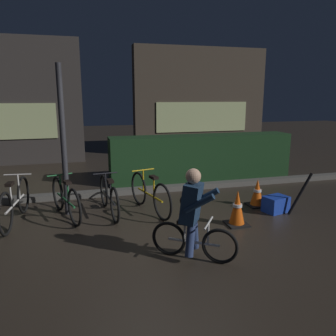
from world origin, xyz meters
TOP-DOWN VIEW (x-y plane):
  - ground_plane at (0.00, 0.00)m, footprint 40.00×40.00m
  - sidewalk_curb at (0.00, 2.20)m, footprint 12.00×0.24m
  - hedge_row at (1.80, 3.10)m, footprint 4.80×0.70m
  - storefront_right at (3.26, 7.20)m, footprint 5.10×0.54m
  - street_post at (-1.56, 1.20)m, footprint 0.10×0.10m
  - parked_bike_left_mid at (-2.41, 0.98)m, footprint 0.46×1.73m
  - parked_bike_center_left at (-1.58, 1.02)m, footprint 0.58×1.56m
  - parked_bike_center_right at (-0.82, 1.00)m, footprint 0.46×1.58m
  - parked_bike_right_mid at (-0.07, 0.92)m, footprint 0.52×1.63m
  - traffic_cone_near at (1.22, -0.10)m, footprint 0.36×0.36m
  - traffic_cone_far at (2.06, 0.71)m, footprint 0.36×0.36m
  - blue_crate at (2.23, 0.30)m, footprint 0.51×0.42m
  - cyclist at (0.10, -1.02)m, footprint 1.00×0.74m
  - closed_umbrella at (2.55, 0.05)m, footprint 0.39×0.17m

SIDE VIEW (x-z plane):
  - ground_plane at x=0.00m, z-range 0.00..0.00m
  - sidewalk_curb at x=0.00m, z-range 0.00..0.12m
  - blue_crate at x=2.23m, z-range 0.00..0.30m
  - traffic_cone_far at x=2.06m, z-range -0.01..0.54m
  - traffic_cone_near at x=1.22m, z-range -0.01..0.59m
  - parked_bike_center_right at x=-0.82m, z-range -0.03..0.70m
  - parked_bike_center_left at x=-1.58m, z-range -0.03..0.72m
  - parked_bike_right_mid at x=-0.07m, z-range -0.04..0.73m
  - parked_bike_left_mid at x=-2.41m, z-range -0.04..0.76m
  - closed_umbrella at x=2.55m, z-range 0.00..0.80m
  - hedge_row at x=1.80m, z-range 0.00..1.16m
  - cyclist at x=0.10m, z-range 0.01..1.25m
  - street_post at x=-1.56m, z-range 0.00..2.70m
  - storefront_right at x=3.26m, z-range -0.01..3.91m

